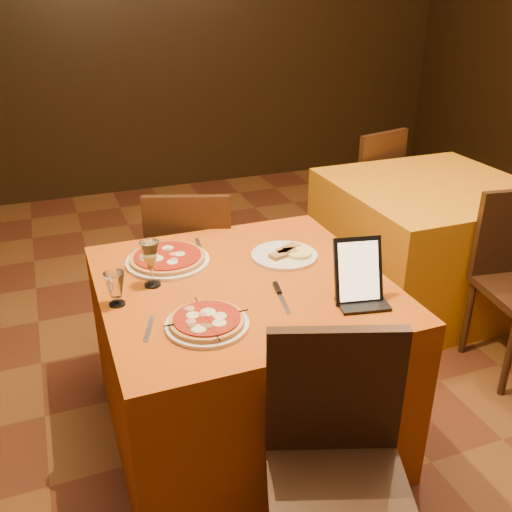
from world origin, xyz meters
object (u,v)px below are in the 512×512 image
object	(u,v)px
chair_main_near	(340,496)
pizza_far	(168,259)
main_table	(243,359)
wine_glass	(151,263)
pizza_near	(207,322)
chair_main_far	(193,265)
chair_side_far	(359,189)
tablet	(358,270)
side_table	(427,243)
water_glass	(115,289)

from	to	relation	value
chair_main_near	pizza_far	world-z (taller)	chair_main_near
main_table	chair_main_near	size ratio (longest dim) A/B	1.21
wine_glass	pizza_far	bearing A→B (deg)	60.35
chair_main_near	pizza_near	distance (m)	0.69
chair_main_far	wine_glass	size ratio (longest dim) A/B	4.79
pizza_far	wine_glass	distance (m)	0.22
chair_side_far	tablet	distance (m)	2.18
pizza_near	wine_glass	xyz separation A→B (m)	(-0.11, 0.36, 0.08)
side_table	water_glass	world-z (taller)	water_glass
main_table	side_table	bearing A→B (deg)	26.52
chair_side_far	pizza_near	xyz separation A→B (m)	(-1.68, -1.82, 0.31)
pizza_near	water_glass	world-z (taller)	water_glass
chair_side_far	water_glass	distance (m)	2.52
chair_side_far	pizza_far	bearing A→B (deg)	22.79
chair_main_near	chair_main_far	size ratio (longest dim) A/B	1.00
pizza_near	pizza_far	distance (m)	0.53
chair_main_near	water_glass	bearing A→B (deg)	139.79
main_table	chair_main_near	world-z (taller)	chair_main_near
chair_main_near	tablet	world-z (taller)	tablet
side_table	chair_main_far	bearing A→B (deg)	177.66
chair_main_near	chair_main_far	xyz separation A→B (m)	(0.00, 1.62, 0.00)
pizza_near	main_table	bearing A→B (deg)	49.99
pizza_near	pizza_far	bearing A→B (deg)	91.48
chair_side_far	water_glass	size ratio (longest dim) A/B	7.00
pizza_near	tablet	bearing A→B (deg)	-1.75
pizza_far	wine_glass	size ratio (longest dim) A/B	1.85
wine_glass	chair_main_far	bearing A→B (deg)	64.14
pizza_near	wine_glass	size ratio (longest dim) A/B	1.52
chair_main_near	pizza_far	xyz separation A→B (m)	(-0.24, 1.11, 0.31)
chair_main_near	chair_side_far	world-z (taller)	same
chair_main_far	chair_main_near	bearing A→B (deg)	109.65
pizza_near	side_table	bearing A→B (deg)	30.58
tablet	pizza_far	bearing A→B (deg)	147.78
chair_side_far	side_table	bearing A→B (deg)	75.65
side_table	chair_main_near	size ratio (longest dim) A/B	1.21
side_table	water_glass	distance (m)	2.13
wine_glass	water_glass	size ratio (longest dim) A/B	1.46
chair_main_near	water_glass	world-z (taller)	chair_main_near
chair_side_far	wine_glass	size ratio (longest dim) A/B	4.79
chair_main_far	wine_glass	xyz separation A→B (m)	(-0.34, -0.70, 0.39)
chair_main_far	pizza_near	bearing A→B (deg)	97.69
side_table	tablet	distance (m)	1.58
water_glass	pizza_far	bearing A→B (deg)	47.65
chair_main_near	pizza_near	xyz separation A→B (m)	(-0.22, 0.57, 0.31)
tablet	wine_glass	bearing A→B (deg)	162.46
chair_main_near	wine_glass	size ratio (longest dim) A/B	4.79
chair_main_near	wine_glass	bearing A→B (deg)	129.28
main_table	wine_glass	world-z (taller)	wine_glass
main_table	side_table	world-z (taller)	same
tablet	pizza_near	bearing A→B (deg)	-170.63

